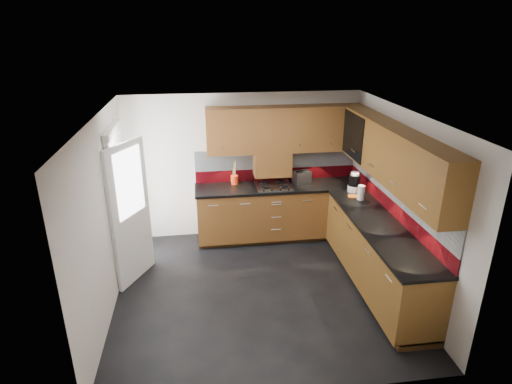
{
  "coord_description": "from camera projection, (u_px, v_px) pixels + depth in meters",
  "views": [
    {
      "loc": [
        -0.72,
        -4.9,
        3.41
      ],
      "look_at": [
        0.05,
        0.65,
        1.19
      ],
      "focal_mm": 30.0,
      "sensor_mm": 36.0,
      "label": 1
    }
  ],
  "objects": [
    {
      "name": "countertop",
      "position": [
        323.0,
        204.0,
        6.3
      ],
      "size": [
        2.72,
        3.22,
        0.04
      ],
      "color": "black",
      "rests_on": "base_cabinets"
    },
    {
      "name": "food_processor",
      "position": [
        354.0,
        183.0,
        6.66
      ],
      "size": [
        0.19,
        0.19,
        0.32
      ],
      "color": "white",
      "rests_on": "countertop"
    },
    {
      "name": "back_door",
      "position": [
        125.0,
        206.0,
        5.94
      ],
      "size": [
        0.42,
        1.19,
        2.04
      ],
      "color": "white",
      "rests_on": "room"
    },
    {
      "name": "glass_cabinet",
      "position": [
        363.0,
        134.0,
        6.37
      ],
      "size": [
        0.32,
        0.8,
        0.66
      ],
      "color": "black",
      "rests_on": "room"
    },
    {
      "name": "utensil_pot",
      "position": [
        234.0,
        178.0,
        6.99
      ],
      "size": [
        0.12,
        0.12,
        0.42
      ],
      "color": "red",
      "rests_on": "countertop"
    },
    {
      "name": "toaster",
      "position": [
        302.0,
        177.0,
        7.04
      ],
      "size": [
        0.32,
        0.25,
        0.2
      ],
      "color": "silver",
      "rests_on": "countertop"
    },
    {
      "name": "room",
      "position": [
        259.0,
        188.0,
        5.3
      ],
      "size": [
        4.0,
        3.8,
        2.64
      ],
      "color": "black"
    },
    {
      "name": "extractor_hood",
      "position": [
        272.0,
        163.0,
        6.95
      ],
      "size": [
        0.6,
        0.33,
        0.4
      ],
      "primitive_type": "cube",
      "color": "brown",
      "rests_on": "room"
    },
    {
      "name": "upper_cabinets",
      "position": [
        337.0,
        142.0,
        6.05
      ],
      "size": [
        2.5,
        3.2,
        0.72
      ],
      "color": "brown",
      "rests_on": "room"
    },
    {
      "name": "orange_cloth",
      "position": [
        353.0,
        196.0,
        6.5
      ],
      "size": [
        0.17,
        0.16,
        0.02
      ],
      "primitive_type": "cube",
      "rotation": [
        0.0,
        0.0,
        -0.28
      ],
      "color": "orange",
      "rests_on": "countertop"
    },
    {
      "name": "paper_towel",
      "position": [
        361.0,
        193.0,
        6.37
      ],
      "size": [
        0.12,
        0.12,
        0.22
      ],
      "primitive_type": "cylinder",
      "rotation": [
        0.0,
        0.0,
        -0.13
      ],
      "color": "white",
      "rests_on": "countertop"
    },
    {
      "name": "backsplash",
      "position": [
        334.0,
        180.0,
        6.42
      ],
      "size": [
        2.7,
        3.2,
        0.54
      ],
      "color": "maroon",
      "rests_on": "countertop"
    },
    {
      "name": "gas_hob",
      "position": [
        274.0,
        186.0,
        6.91
      ],
      "size": [
        0.57,
        0.5,
        0.04
      ],
      "color": "silver",
      "rests_on": "countertop"
    },
    {
      "name": "base_cabinets",
      "position": [
        322.0,
        233.0,
        6.49
      ],
      "size": [
        2.7,
        3.2,
        0.95
      ],
      "color": "brown",
      "rests_on": "room"
    }
  ]
}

